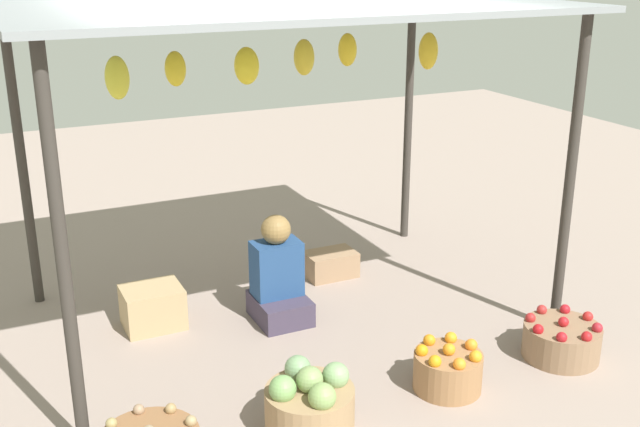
{
  "coord_description": "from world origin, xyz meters",
  "views": [
    {
      "loc": [
        -1.97,
        -4.7,
        2.55
      ],
      "look_at": [
        0.0,
        -0.56,
        0.95
      ],
      "focal_mm": 43.29,
      "sensor_mm": 36.0,
      "label": 1
    }
  ],
  "objects_px": {
    "basket_red_apples": "(561,340)",
    "wooden_crate_near_vendor": "(153,307)",
    "basket_cabbages": "(310,405)",
    "basket_oranges": "(448,370)",
    "vendor_person": "(278,280)",
    "wooden_crate_stacked_rear": "(330,264)"
  },
  "relations": [
    {
      "from": "basket_cabbages",
      "to": "vendor_person",
      "type": "bearing_deg",
      "value": 74.51
    },
    {
      "from": "vendor_person",
      "to": "basket_red_apples",
      "type": "distance_m",
      "value": 1.96
    },
    {
      "from": "basket_cabbages",
      "to": "wooden_crate_stacked_rear",
      "type": "relative_size",
      "value": 1.23
    },
    {
      "from": "wooden_crate_stacked_rear",
      "to": "basket_cabbages",
      "type": "bearing_deg",
      "value": -119.27
    },
    {
      "from": "wooden_crate_near_vendor",
      "to": "basket_cabbages",
      "type": "bearing_deg",
      "value": -73.68
    },
    {
      "from": "vendor_person",
      "to": "basket_red_apples",
      "type": "xyz_separation_m",
      "value": [
        1.45,
        -1.31,
        -0.18
      ]
    },
    {
      "from": "vendor_person",
      "to": "wooden_crate_near_vendor",
      "type": "relative_size",
      "value": 1.9
    },
    {
      "from": "vendor_person",
      "to": "basket_oranges",
      "type": "xyz_separation_m",
      "value": [
        0.56,
        -1.31,
        -0.17
      ]
    },
    {
      "from": "wooden_crate_near_vendor",
      "to": "vendor_person",
      "type": "bearing_deg",
      "value": -17.31
    },
    {
      "from": "basket_red_apples",
      "to": "wooden_crate_near_vendor",
      "type": "bearing_deg",
      "value": 145.65
    },
    {
      "from": "basket_cabbages",
      "to": "wooden_crate_near_vendor",
      "type": "relative_size",
      "value": 1.21
    },
    {
      "from": "vendor_person",
      "to": "wooden_crate_near_vendor",
      "type": "bearing_deg",
      "value": 162.69
    },
    {
      "from": "basket_cabbages",
      "to": "basket_oranges",
      "type": "relative_size",
      "value": 1.19
    },
    {
      "from": "basket_cabbages",
      "to": "wooden_crate_stacked_rear",
      "type": "height_order",
      "value": "basket_cabbages"
    },
    {
      "from": "vendor_person",
      "to": "wooden_crate_near_vendor",
      "type": "distance_m",
      "value": 0.9
    },
    {
      "from": "vendor_person",
      "to": "wooden_crate_near_vendor",
      "type": "xyz_separation_m",
      "value": [
        -0.84,
        0.26,
        -0.15
      ]
    },
    {
      "from": "vendor_person",
      "to": "basket_cabbages",
      "type": "height_order",
      "value": "vendor_person"
    },
    {
      "from": "vendor_person",
      "to": "basket_oranges",
      "type": "distance_m",
      "value": 1.43
    },
    {
      "from": "wooden_crate_near_vendor",
      "to": "basket_oranges",
      "type": "bearing_deg",
      "value": -48.13
    },
    {
      "from": "basket_oranges",
      "to": "basket_red_apples",
      "type": "xyz_separation_m",
      "value": [
        0.89,
        0.0,
        -0.01
      ]
    },
    {
      "from": "basket_red_apples",
      "to": "wooden_crate_near_vendor",
      "type": "relative_size",
      "value": 1.21
    },
    {
      "from": "basket_cabbages",
      "to": "basket_oranges",
      "type": "distance_m",
      "value": 0.94
    }
  ]
}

